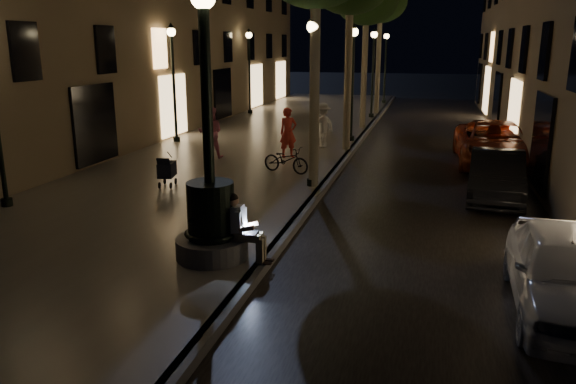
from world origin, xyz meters
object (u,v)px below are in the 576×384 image
(tree_far, at_px, (381,2))
(lamp_curb_d, at_px, (386,58))
(car_second, at_px, (496,176))
(pedestrian_red, at_px, (288,133))
(lamp_left_b, at_px, (173,68))
(pedestrian_white, at_px, (322,125))
(fountain_lamppost, at_px, (211,207))
(lamp_curb_a, at_px, (313,80))
(bicycle, at_px, (286,160))
(seated_man_laptop, at_px, (242,225))
(car_front, at_px, (566,272))
(stroller, at_px, (167,170))
(tree_third, at_px, (367,0))
(lamp_left_c, at_px, (249,60))
(lamp_curb_c, at_px, (373,61))
(car_third, at_px, (495,144))
(pedestrian_pink, at_px, (211,133))
(lamp_curb_b, at_px, (353,68))

(tree_far, bearing_deg, lamp_curb_d, 90.76)
(car_second, bearing_deg, pedestrian_red, 158.42)
(lamp_left_b, relative_size, pedestrian_white, 2.73)
(fountain_lamppost, relative_size, lamp_left_b, 1.08)
(lamp_curb_a, height_order, bicycle, lamp_curb_a)
(tree_far, xyz_separation_m, lamp_curb_a, (-0.08, -18.00, -3.20))
(seated_man_laptop, height_order, pedestrian_red, pedestrian_red)
(pedestrian_red, bearing_deg, lamp_left_b, 121.71)
(car_front, xyz_separation_m, car_second, (-0.39, 6.89, -0.02))
(lamp_curb_d, height_order, stroller, lamp_curb_d)
(car_second, height_order, pedestrian_red, pedestrian_red)
(lamp_curb_a, xyz_separation_m, car_second, (5.11, 0.52, -2.57))
(tree_third, xyz_separation_m, lamp_curb_d, (0.00, 12.00, -2.90))
(lamp_curb_d, bearing_deg, pedestrian_white, -92.89)
(tree_far, xyz_separation_m, pedestrian_white, (-0.98, -11.83, -5.35))
(lamp_left_b, xyz_separation_m, bicycle, (5.95, -4.56, -2.61))
(tree_far, bearing_deg, car_front, -77.46)
(pedestrian_white, bearing_deg, lamp_left_c, -111.47)
(lamp_curb_a, distance_m, car_front, 8.79)
(tree_far, distance_m, lamp_curb_a, 18.28)
(lamp_curb_d, xyz_separation_m, bicycle, (-1.15, -22.56, -2.61))
(lamp_left_c, distance_m, car_front, 25.80)
(tree_far, relative_size, pedestrian_red, 4.19)
(tree_far, height_order, lamp_curb_c, tree_far)
(lamp_left_b, height_order, stroller, lamp_left_b)
(fountain_lamppost, distance_m, stroller, 5.92)
(lamp_left_c, bearing_deg, lamp_curb_d, 48.41)
(car_front, bearing_deg, tree_far, 104.49)
(pedestrian_white, distance_m, bicycle, 4.76)
(lamp_left_b, height_order, car_third, lamp_left_b)
(lamp_curb_a, xyz_separation_m, car_front, (5.50, -6.37, -2.54))
(stroller, bearing_deg, fountain_lamppost, -66.70)
(tree_far, xyz_separation_m, stroller, (-4.11, -19.13, -5.74))
(lamp_left_b, xyz_separation_m, lamp_left_c, (0.00, 10.00, 0.00))
(tree_third, xyz_separation_m, lamp_curb_c, (0.00, 4.00, -2.90))
(stroller, distance_m, car_third, 11.48)
(lamp_curb_d, relative_size, car_third, 0.87)
(fountain_lamppost, relative_size, tree_third, 0.72)
(lamp_left_b, xyz_separation_m, car_front, (12.60, -12.37, -2.54))
(tree_third, bearing_deg, lamp_left_c, 150.60)
(pedestrian_red, bearing_deg, tree_far, 45.73)
(lamp_left_b, height_order, pedestrian_white, lamp_left_b)
(lamp_left_b, xyz_separation_m, pedestrian_red, (5.40, -2.10, -2.14))
(tree_far, height_order, bicycle, tree_far)
(lamp_curb_c, height_order, pedestrian_white, lamp_curb_c)
(seated_man_laptop, distance_m, pedestrian_pink, 10.07)
(stroller, bearing_deg, bicycle, 30.61)
(fountain_lamppost, bearing_deg, lamp_curb_b, 87.14)
(lamp_curb_a, bearing_deg, fountain_lamppost, -96.65)
(seated_man_laptop, xyz_separation_m, pedestrian_white, (-0.81, 12.17, 0.18))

